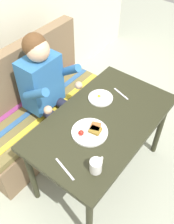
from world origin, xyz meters
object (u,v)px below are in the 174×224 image
plate_breakfast (91,132)px  fork (121,94)px  plate_eggs (101,98)px  coffee_mug (96,166)px  person (47,87)px  couch (38,112)px  knife (65,169)px  table (102,127)px

plate_breakfast → fork: bearing=6.3°
plate_eggs → coffee_mug: size_ratio=1.71×
coffee_mug → person: bearing=64.0°
couch → fork: size_ratio=8.47×
knife → plate_breakfast: bearing=23.0°
person → knife: 0.83m
plate_breakfast → knife: 0.35m
person → table: bearing=-91.2°
plate_breakfast → coffee_mug: coffee_mug is taller
knife → table: bearing=21.0°
table → knife: bearing=-173.5°
table → couch: 0.83m
person → coffee_mug: 0.90m
table → couch: couch is taller
couch → plate_breakfast: (-0.16, -0.77, 0.41)m
fork → plate_breakfast: bearing=-157.4°
fork → knife: size_ratio=0.85×
plate_breakfast → plate_eggs: bearing=24.8°
couch → plate_eggs: (0.18, -0.61, 0.41)m
table → person: bearing=88.8°
table → couch: bearing=90.0°
plate_eggs → fork: (0.15, -0.10, -0.01)m
fork → person: bearing=136.9°
plate_eggs → fork: bearing=-34.0°
couch → plate_breakfast: size_ratio=5.44×
coffee_mug → plate_breakfast: bearing=43.4°
plate_breakfast → knife: bearing=-171.5°
couch → knife: size_ratio=7.20×
person → plate_eggs: person is taller
table → person: size_ratio=0.99×
plate_breakfast → coffee_mug: size_ratio=2.24×
couch → plate_breakfast: bearing=-101.5°
coffee_mug → fork: bearing=20.5°
table → knife: 0.51m
table → plate_breakfast: size_ratio=4.54×
plate_breakfast → plate_eggs: (0.34, 0.16, -0.00)m
couch → coffee_mug: (-0.38, -0.98, 0.45)m
table → coffee_mug: (-0.38, -0.22, 0.13)m
table → coffee_mug: 0.46m
person → plate_eggs: (0.17, -0.44, -0.00)m
coffee_mug → table: bearing=29.8°
couch → knife: (-0.50, -0.82, 0.40)m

